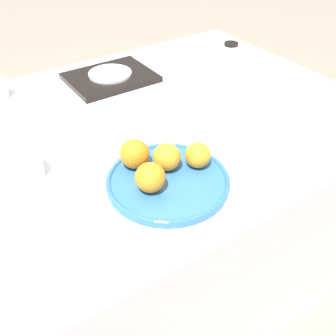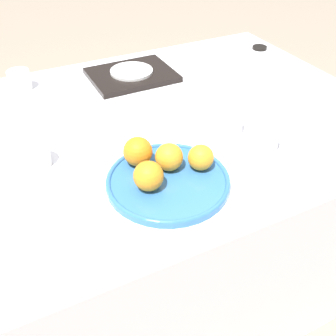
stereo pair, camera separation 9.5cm
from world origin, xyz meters
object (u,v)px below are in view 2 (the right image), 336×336
(cup_0, at_px, (20,80))
(cup_2, at_px, (228,122))
(orange_0, at_px, (148,176))
(side_plate, at_px, (131,71))
(orange_3, at_px, (138,151))
(cup_1, at_px, (34,156))
(soy_dish, at_px, (260,48))
(orange_1, at_px, (169,157))
(water_glass, at_px, (264,136))
(orange_2, at_px, (201,157))
(serving_tray, at_px, (132,75))
(fruit_platter, at_px, (168,181))

(cup_0, height_order, cup_2, same)
(orange_0, bearing_deg, cup_0, 104.04)
(orange_0, distance_m, cup_2, 0.35)
(side_plate, bearing_deg, cup_2, -76.97)
(orange_3, distance_m, side_plate, 0.55)
(orange_0, distance_m, cup_1, 0.32)
(side_plate, distance_m, cup_1, 0.58)
(cup_2, height_order, soy_dish, cup_2)
(orange_1, distance_m, cup_2, 0.26)
(water_glass, height_order, side_plate, water_glass)
(orange_2, bearing_deg, soy_dish, 43.34)
(orange_2, relative_size, soy_dish, 1.07)
(serving_tray, bearing_deg, fruit_platter, -104.18)
(orange_1, distance_m, cup_0, 0.71)
(orange_0, xyz_separation_m, cup_0, (-0.18, 0.70, -0.02))
(orange_2, relative_size, cup_1, 0.81)
(fruit_platter, xyz_separation_m, cup_1, (-0.28, 0.22, 0.02))
(orange_3, bearing_deg, side_plate, 69.47)
(orange_0, height_order, cup_0, orange_0)
(cup_1, relative_size, cup_2, 0.91)
(fruit_platter, distance_m, cup_0, 0.73)
(orange_2, bearing_deg, orange_0, -175.29)
(soy_dish, bearing_deg, side_plate, -178.43)
(orange_0, xyz_separation_m, cup_1, (-0.22, 0.23, -0.02))
(serving_tray, relative_size, side_plate, 1.92)
(cup_1, bearing_deg, orange_1, -31.45)
(fruit_platter, relative_size, orange_3, 4.08)
(cup_0, bearing_deg, soy_dish, -4.10)
(orange_0, xyz_separation_m, side_plate, (0.21, 0.62, -0.03))
(soy_dish, bearing_deg, orange_3, -146.09)
(cup_1, bearing_deg, orange_2, -30.36)
(fruit_platter, xyz_separation_m, orange_1, (0.02, 0.04, 0.04))
(orange_2, bearing_deg, cup_0, 115.25)
(orange_1, height_order, serving_tray, orange_1)
(orange_0, relative_size, orange_3, 0.96)
(cup_1, bearing_deg, cup_0, 84.29)
(orange_1, relative_size, side_plate, 0.45)
(water_glass, bearing_deg, cup_0, 127.07)
(fruit_platter, distance_m, orange_1, 0.06)
(orange_3, distance_m, serving_tray, 0.55)
(orange_2, xyz_separation_m, side_plate, (0.06, 0.60, -0.02))
(cup_1, bearing_deg, orange_0, -45.99)
(orange_0, relative_size, side_plate, 0.46)
(orange_1, relative_size, orange_2, 1.07)
(orange_3, bearing_deg, serving_tray, 69.47)
(side_plate, bearing_deg, orange_1, -102.96)
(serving_tray, height_order, side_plate, side_plate)
(orange_0, xyz_separation_m, orange_3, (0.02, 0.10, 0.00))
(water_glass, relative_size, serving_tray, 0.36)
(orange_3, xyz_separation_m, water_glass, (0.33, -0.09, 0.00))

